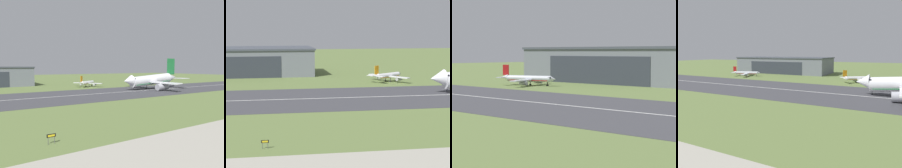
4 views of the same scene
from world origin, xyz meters
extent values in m
plane|color=olive|center=(0.00, 51.44, 0.00)|extent=(744.45, 744.45, 0.00)
cube|color=#3D3D42|center=(0.00, 102.89, 0.03)|extent=(504.45, 47.88, 0.06)
cube|color=silver|center=(0.00, 102.89, 0.07)|extent=(454.01, 0.70, 0.01)
cube|color=#A8A393|center=(0.00, 29.13, 0.03)|extent=(378.34, 16.99, 0.05)
cube|color=slate|center=(-28.58, 183.00, 6.49)|extent=(81.10, 32.77, 12.97)
cube|color=#424751|center=(-28.58, 183.00, 13.42)|extent=(82.10, 33.77, 0.90)
cube|color=#2D333D|center=(-28.58, 166.56, 5.19)|extent=(48.66, 0.12, 10.38)
cone|color=white|center=(50.49, 107.39, 5.61)|extent=(5.94, 6.14, 6.50)
cube|color=black|center=(53.52, 107.39, 6.84)|extent=(1.14, 5.21, 0.52)
cylinder|color=black|center=(54.45, 107.39, 1.27)|extent=(0.24, 0.24, 2.55)
cylinder|color=black|center=(54.45, 107.39, 0.22)|extent=(0.84, 0.84, 0.44)
cylinder|color=white|center=(42.26, 143.32, 2.84)|extent=(13.04, 9.97, 2.21)
cone|color=white|center=(48.97, 147.96, 2.84)|extent=(2.89, 2.95, 2.21)
cone|color=white|center=(35.28, 138.49, 3.23)|extent=(3.31, 3.14, 1.99)
cube|color=black|center=(48.07, 147.34, 3.28)|extent=(1.97, 2.17, 0.44)
cube|color=orange|center=(42.26, 143.32, 2.23)|extent=(11.80, 9.07, 0.20)
cube|color=white|center=(45.97, 138.47, 2.45)|extent=(7.55, 9.50, 0.40)
cylinder|color=#A8A8B2|center=(45.89, 139.39, 1.52)|extent=(3.14, 2.76, 1.37)
cube|color=white|center=(39.03, 148.49, 2.45)|extent=(7.55, 9.50, 0.40)
cylinder|color=#A8A8B2|center=(39.86, 148.10, 1.52)|extent=(3.14, 2.76, 1.37)
cube|color=orange|center=(35.61, 138.71, 5.82)|extent=(2.14, 1.60, 3.76)
cube|color=white|center=(36.87, 136.19, 3.17)|extent=(3.65, 3.98, 0.24)
cube|color=white|center=(33.69, 140.78, 3.17)|extent=(3.65, 3.98, 0.24)
cylinder|color=black|center=(47.16, 146.71, 0.87)|extent=(0.24, 0.24, 1.73)
cylinder|color=black|center=(47.16, 146.71, 0.22)|extent=(0.84, 0.84, 0.44)
cylinder|color=black|center=(42.84, 142.11, 0.87)|extent=(0.24, 0.24, 1.73)
cylinder|color=black|center=(42.84, 142.11, 0.22)|extent=(0.84, 0.84, 0.44)
cylinder|color=black|center=(41.33, 144.29, 0.87)|extent=(0.24, 0.24, 1.73)
cylinder|color=black|center=(41.33, 144.29, 0.22)|extent=(0.84, 0.84, 0.44)
cylinder|color=#4C4C51|center=(-13.84, 43.37, 0.60)|extent=(0.10, 0.10, 1.20)
cylinder|color=#4C4C51|center=(-12.73, 43.37, 0.60)|extent=(0.10, 0.10, 1.20)
cube|color=black|center=(-13.28, 43.37, 1.49)|extent=(1.59, 0.12, 0.59)
cube|color=yellow|center=(-13.28, 43.30, 1.49)|extent=(1.20, 0.02, 0.35)
camera|label=1|loc=(-24.10, 6.66, 13.17)|focal=35.00mm
camera|label=2|loc=(-13.58, -44.10, 24.74)|focal=70.00mm
camera|label=3|loc=(100.37, 18.63, 12.05)|focal=85.00mm
camera|label=4|loc=(64.56, 9.94, 18.11)|focal=35.00mm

